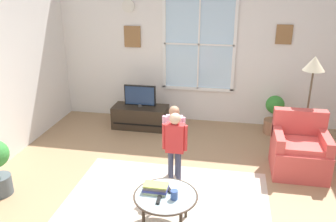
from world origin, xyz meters
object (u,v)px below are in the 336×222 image
object	(u,v)px
person_red_shirt	(175,142)
floor_lamp	(313,74)
book_stack	(156,188)
tv_stand	(141,117)
person_pink_shirt	(174,133)
television	(140,96)
remote_near_cup	(169,189)
armchair	(299,151)
coffee_table	(166,197)
cup	(174,195)
remote_near_books	(159,200)
potted_plant_by_window	(274,114)

from	to	relation	value
person_red_shirt	floor_lamp	distance (m)	2.40
book_stack	floor_lamp	size ratio (longest dim) A/B	0.17
tv_stand	floor_lamp	xyz separation A→B (m)	(2.84, -0.56, 1.13)
person_pink_shirt	floor_lamp	bearing A→B (deg)	28.60
television	remote_near_cup	distance (m)	2.83
remote_near_cup	armchair	bearing A→B (deg)	41.84
coffee_table	cup	bearing A→B (deg)	-26.57
coffee_table	person_red_shirt	xyz separation A→B (m)	(-0.03, 0.80, 0.29)
remote_near_cup	person_pink_shirt	bearing A→B (deg)	96.50
remote_near_books	potted_plant_by_window	bearing A→B (deg)	63.84
armchair	potted_plant_by_window	xyz separation A→B (m)	(-0.23, 1.34, 0.04)
armchair	book_stack	xyz separation A→B (m)	(-1.79, -1.53, 0.14)
television	person_red_shirt	bearing A→B (deg)	-62.95
armchair	coffee_table	bearing A→B (deg)	-136.62
remote_near_books	person_pink_shirt	bearing A→B (deg)	92.06
coffee_table	remote_near_books	xyz separation A→B (m)	(-0.05, -0.12, 0.04)
coffee_table	armchair	bearing A→B (deg)	43.38
remote_near_books	floor_lamp	size ratio (longest dim) A/B	0.09
remote_near_books	floor_lamp	bearing A→B (deg)	50.47
armchair	coffee_table	xyz separation A→B (m)	(-1.67, -1.58, 0.07)
tv_stand	television	size ratio (longest dim) A/B	1.75
book_stack	person_red_shirt	distance (m)	0.78
book_stack	person_pink_shirt	xyz separation A→B (m)	(0.02, 1.06, 0.20)
coffee_table	potted_plant_by_window	bearing A→B (deg)	63.77
remote_near_cup	person_pink_shirt	distance (m)	1.05
cup	person_pink_shirt	size ratio (longest dim) A/B	0.10
remote_near_cup	person_red_shirt	bearing A→B (deg)	93.96
person_red_shirt	potted_plant_by_window	distance (m)	2.60
coffee_table	person_pink_shirt	size ratio (longest dim) A/B	0.68
cup	potted_plant_by_window	distance (m)	3.26
armchair	potted_plant_by_window	distance (m)	1.36
armchair	floor_lamp	xyz separation A→B (m)	(0.16, 0.59, 1.01)
tv_stand	armchair	world-z (taller)	armchair
armchair	remote_near_books	world-z (taller)	armchair
tv_stand	remote_near_books	bearing A→B (deg)	-71.36
cup	person_red_shirt	size ratio (longest dim) A/B	0.10
tv_stand	remote_near_books	distance (m)	3.01
cup	remote_near_books	bearing A→B (deg)	-157.45
person_red_shirt	television	bearing A→B (deg)	117.05
remote_near_cup	remote_near_books	bearing A→B (deg)	-108.24
tv_stand	person_pink_shirt	bearing A→B (deg)	-60.41
remote_near_cup	floor_lamp	size ratio (longest dim) A/B	0.09
coffee_table	remote_near_books	bearing A→B (deg)	-114.47
television	book_stack	distance (m)	2.82
potted_plant_by_window	remote_near_books	bearing A→B (deg)	-116.16
remote_near_cup	tv_stand	bearing A→B (deg)	111.43
person_red_shirt	floor_lamp	xyz separation A→B (m)	(1.86, 1.37, 0.65)
remote_near_cup	person_red_shirt	size ratio (longest dim) A/B	0.13
tv_stand	floor_lamp	bearing A→B (deg)	-11.15
television	cup	distance (m)	3.00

